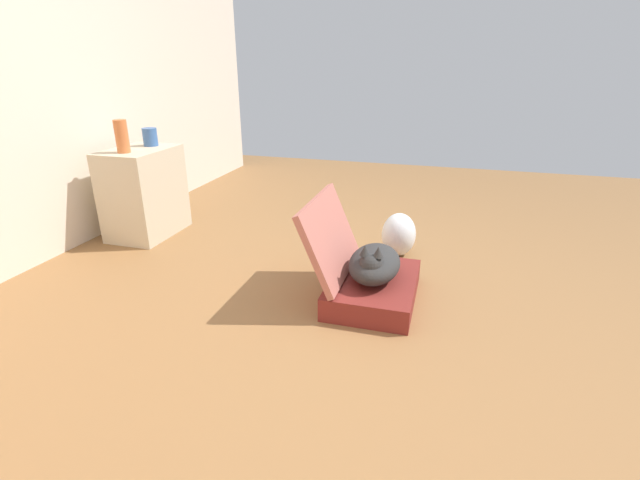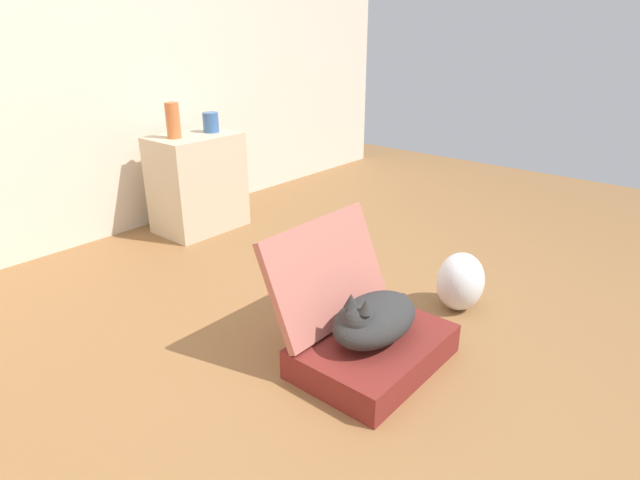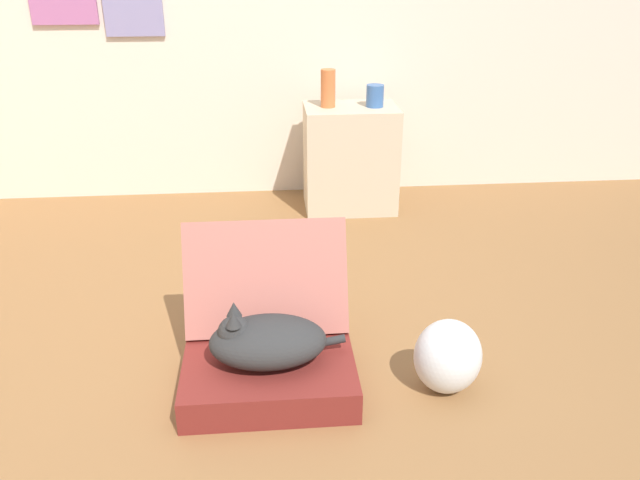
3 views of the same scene
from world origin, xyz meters
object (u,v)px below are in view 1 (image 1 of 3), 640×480
object	(u,v)px
suitcase_base	(373,288)
vase_tall	(122,136)
cat	(374,264)
vase_short	(150,137)
plastic_bag_white	(399,234)
side_table	(144,193)

from	to	relation	value
suitcase_base	vase_tall	bearing A→B (deg)	77.71
cat	vase_short	world-z (taller)	vase_short
plastic_bag_white	vase_short	distance (m)	2.00
suitcase_base	vase_tall	world-z (taller)	vase_tall
cat	side_table	size ratio (longest dim) A/B	0.78
vase_tall	vase_short	xyz separation A→B (m)	(0.29, -0.02, -0.05)
cat	plastic_bag_white	distance (m)	0.69
vase_short	cat	bearing A→B (deg)	-110.82
suitcase_base	cat	size ratio (longest dim) A/B	1.26
vase_short	plastic_bag_white	bearing A→B (deg)	-90.57
plastic_bag_white	vase_short	bearing A→B (deg)	89.43
cat	vase_tall	bearing A→B (deg)	77.39
plastic_bag_white	vase_tall	size ratio (longest dim) A/B	1.32
plastic_bag_white	vase_short	size ratio (longest dim) A/B	2.26
suitcase_base	side_table	xyz separation A→B (m)	(0.55, 1.87, 0.27)
vase_short	vase_tall	bearing A→B (deg)	176.53
suitcase_base	cat	world-z (taller)	cat
suitcase_base	plastic_bag_white	world-z (taller)	plastic_bag_white
side_table	vase_tall	world-z (taller)	vase_tall
suitcase_base	vase_short	world-z (taller)	vase_short
cat	plastic_bag_white	xyz separation A→B (m)	(0.69, -0.05, -0.08)
suitcase_base	vase_short	bearing A→B (deg)	69.47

